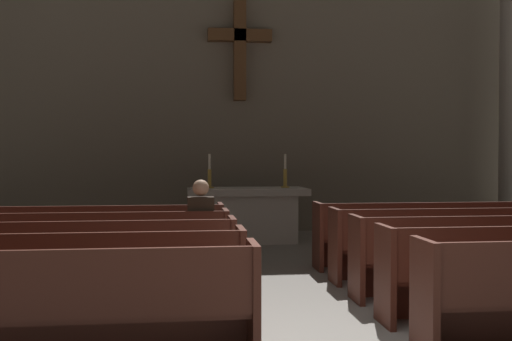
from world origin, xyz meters
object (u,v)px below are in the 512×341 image
pew_left_row_2 (44,284)px  pew_left_row_3 (64,265)px  pew_right_row_4 (468,243)px  altar (248,214)px  pew_left_row_4 (79,251)px  pew_right_row_3 (507,255)px  pew_left_row_1 (16,311)px  pew_right_row_5 (438,234)px  pew_left_row_5 (90,240)px  candlestick_right (285,177)px  candlestick_left (210,177)px  lone_worshipper (201,230)px

pew_left_row_2 → pew_left_row_3: (0.00, 0.96, 0.00)m
pew_right_row_4 → altar: altar is taller
altar → pew_left_row_4: bearing=-122.7°
pew_right_row_3 → pew_right_row_4: bearing=90.0°
pew_right_row_3 → pew_left_row_1: bearing=-158.5°
pew_right_row_5 → pew_left_row_2: bearing=-149.4°
pew_left_row_5 → candlestick_right: candlestick_right is taller
pew_left_row_3 → pew_left_row_4: bearing=90.0°
candlestick_left → pew_left_row_5: bearing=-121.5°
pew_left_row_1 → lone_worshipper: 3.28m
pew_left_row_3 → pew_right_row_3: bearing=0.0°
pew_left_row_3 → candlestick_right: size_ratio=5.72×
pew_left_row_2 → pew_left_row_3: size_ratio=1.00×
pew_right_row_4 → candlestick_right: 4.25m
pew_left_row_5 → pew_right_row_3: (4.89, -1.93, 0.00)m
pew_left_row_2 → pew_left_row_5: 2.89m
pew_left_row_2 → candlestick_left: candlestick_left is taller
altar → pew_right_row_5: bearing=-49.3°
pew_right_row_4 → candlestick_left: candlestick_left is taller
pew_left_row_4 → lone_worshipper: 1.47m
candlestick_right → lone_worshipper: candlestick_right is taller
pew_right_row_5 → candlestick_left: 4.30m
pew_left_row_4 → pew_right_row_4: same height
candlestick_left → lone_worshipper: 3.82m
pew_left_row_4 → lone_worshipper: size_ratio=2.71×
lone_worshipper → altar: bearing=75.3°
pew_left_row_1 → pew_right_row_5: 6.22m
pew_left_row_5 → lone_worshipper: lone_worshipper is taller
pew_right_row_5 → pew_left_row_3: bearing=-158.5°
pew_right_row_5 → pew_left_row_5: bearing=180.0°
pew_right_row_4 → lone_worshipper: size_ratio=2.71×
pew_left_row_2 → altar: altar is taller
pew_left_row_5 → candlestick_left: 3.42m
pew_left_row_3 → altar: (2.44, 4.77, 0.06)m
pew_right_row_5 → candlestick_right: bearing=121.5°
candlestick_left → pew_left_row_2: bearing=-106.9°
pew_left_row_1 → pew_left_row_3: bearing=90.0°
candlestick_right → pew_right_row_4: bearing=-65.4°
pew_right_row_5 → lone_worshipper: (-3.44, -0.92, 0.22)m
pew_right_row_5 → candlestick_left: size_ratio=5.72×
pew_left_row_1 → pew_left_row_4: bearing=90.0°
pew_right_row_3 → lone_worshipper: lone_worshipper is taller
pew_left_row_4 → candlestick_left: 4.25m
pew_left_row_1 → pew_left_row_2: (0.00, 0.96, 0.00)m
pew_right_row_5 → altar: bearing=130.7°
pew_left_row_2 → candlestick_right: (3.14, 5.74, 0.73)m
pew_right_row_3 → pew_left_row_3: bearing=180.0°
pew_left_row_1 → pew_left_row_2: bearing=90.0°
pew_left_row_5 → pew_right_row_3: 5.25m
pew_left_row_3 → pew_left_row_4: size_ratio=1.00×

